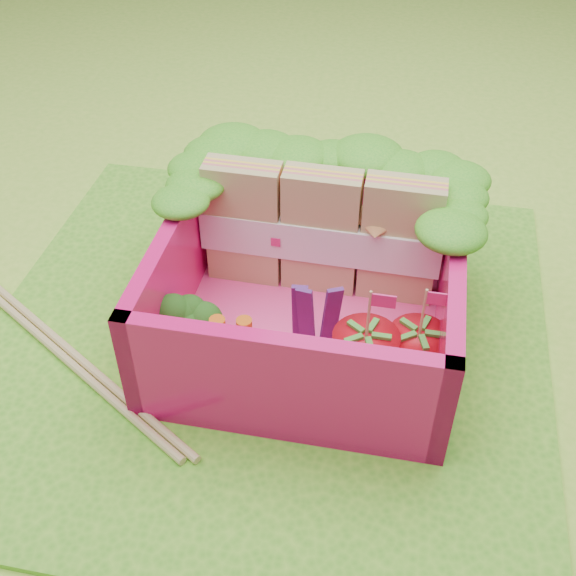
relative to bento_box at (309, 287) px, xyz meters
The scene contains 13 objects.
ground 0.37m from the bento_box, 162.51° to the right, with size 14.00×14.00×0.00m, color #8BCA39.
placemat 0.36m from the bento_box, 162.51° to the right, with size 2.60×2.60×0.03m, color #53AD27.
bento_floor 0.25m from the bento_box, 153.43° to the right, with size 1.30×1.30×0.05m, color #FF4191.
bento_box is the anchor object (origin of this frame).
lettuce_ruffle 0.57m from the bento_box, 90.00° to the left, with size 1.43×0.77×0.11m.
sandwich_stack 0.31m from the bento_box, 89.01° to the left, with size 1.14×0.19×0.63m.
broccoli 0.57m from the bento_box, 151.48° to the right, with size 0.33×0.33×0.26m.
carrot_sticks 0.43m from the bento_box, 132.87° to the right, with size 0.18×0.11×0.26m.
purple_wedges 0.15m from the bento_box, 75.11° to the right, with size 0.21×0.06×0.38m.
strawberry_left 0.44m from the bento_box, 47.83° to the right, with size 0.28×0.28×0.52m.
strawberry_right 0.56m from the bento_box, 25.31° to the right, with size 0.25×0.25×0.49m.
snap_peas 0.57m from the bento_box, 19.52° to the right, with size 0.32×0.38×0.05m.
chopsticks 1.28m from the bento_box, 167.66° to the right, with size 1.87×1.17×0.04m.
Camera 1 is at (0.57, -2.35, 2.42)m, focal length 45.00 mm.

